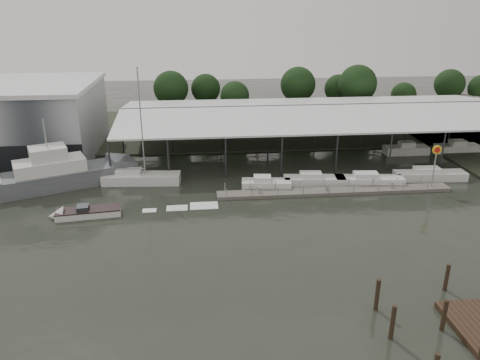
{
  "coord_description": "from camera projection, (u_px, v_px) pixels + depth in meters",
  "views": [
    {
      "loc": [
        -1.23,
        -40.12,
        21.13
      ],
      "look_at": [
        3.58,
        8.83,
        2.5
      ],
      "focal_mm": 35.0,
      "sensor_mm": 36.0,
      "label": 1
    }
  ],
  "objects": [
    {
      "name": "ground",
      "position": [
        212.0,
        238.0,
        44.94
      ],
      "size": [
        200.0,
        200.0,
        0.0
      ],
      "primitive_type": "plane",
      "color": "#252A22",
      "rests_on": "ground"
    },
    {
      "name": "land_strip_far",
      "position": [
        202.0,
        128.0,
        83.99
      ],
      "size": [
        140.0,
        30.0,
        0.3
      ],
      "color": "#32382A",
      "rests_on": "ground"
    },
    {
      "name": "storage_warehouse",
      "position": [
        11.0,
        119.0,
        68.37
      ],
      "size": [
        24.5,
        20.5,
        10.5
      ],
      "color": "#9EA2A8",
      "rests_on": "ground"
    },
    {
      "name": "covered_boat_shed",
      "position": [
        316.0,
        110.0,
        70.38
      ],
      "size": [
        58.24,
        24.0,
        6.96
      ],
      "color": "white",
      "rests_on": "ground"
    },
    {
      "name": "floating_dock",
      "position": [
        334.0,
        191.0,
        55.54
      ],
      "size": [
        28.0,
        2.0,
        1.4
      ],
      "color": "#68625B",
      "rests_on": "ground"
    },
    {
      "name": "shell_fuel_sign",
      "position": [
        436.0,
        158.0,
        55.32
      ],
      "size": [
        1.1,
        0.18,
        5.55
      ],
      "color": "gray",
      "rests_on": "ground"
    },
    {
      "name": "grey_trawler",
      "position": [
        61.0,
        174.0,
        57.19
      ],
      "size": [
        18.06,
        10.98,
        8.84
      ],
      "rotation": [
        0.0,
        0.0,
        0.4
      ],
      "color": "slate",
      "rests_on": "ground"
    },
    {
      "name": "white_sailboat",
      "position": [
        140.0,
        178.0,
        58.45
      ],
      "size": [
        9.76,
        3.31,
        14.51
      ],
      "rotation": [
        0.0,
        0.0,
        -0.07
      ],
      "color": "white",
      "rests_on": "ground"
    },
    {
      "name": "speedboat_underway",
      "position": [
        83.0,
        213.0,
        49.31
      ],
      "size": [
        18.3,
        4.22,
        2.0
      ],
      "rotation": [
        0.0,
        0.0,
        3.26
      ],
      "color": "white",
      "rests_on": "ground"
    },
    {
      "name": "moored_cruiser_0",
      "position": [
        266.0,
        184.0,
        56.67
      ],
      "size": [
        6.13,
        2.87,
        1.7
      ],
      "rotation": [
        0.0,
        0.0,
        -0.12
      ],
      "color": "white",
      "rests_on": "ground"
    },
    {
      "name": "moored_cruiser_1",
      "position": [
        314.0,
        180.0,
        57.86
      ],
      "size": [
        7.73,
        2.91,
        1.7
      ],
      "rotation": [
        0.0,
        0.0,
        -0.09
      ],
      "color": "white",
      "rests_on": "ground"
    },
    {
      "name": "moored_cruiser_2",
      "position": [
        369.0,
        180.0,
        57.82
      ],
      "size": [
        8.56,
        3.1,
        1.7
      ],
      "rotation": [
        0.0,
        0.0,
        -0.11
      ],
      "color": "white",
      "rests_on": "ground"
    },
    {
      "name": "moored_cruiser_3",
      "position": [
        429.0,
        175.0,
        59.61
      ],
      "size": [
        9.14,
        2.67,
        1.7
      ],
      "rotation": [
        0.0,
        0.0,
        -0.05
      ],
      "color": "white",
      "rests_on": "ground"
    },
    {
      "name": "mooring_pilings",
      "position": [
        430.0,
        322.0,
        31.54
      ],
      "size": [
        6.81,
        9.63,
        3.81
      ],
      "color": "#332719",
      "rests_on": "ground"
    },
    {
      "name": "horizon_tree_line",
      "position": [
        320.0,
        87.0,
        89.15
      ],
      "size": [
        67.27,
        12.29,
        10.6
      ],
      "color": "black",
      "rests_on": "ground"
    }
  ]
}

